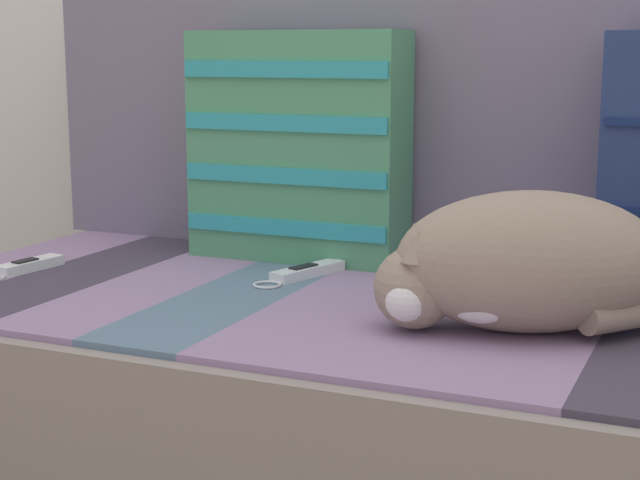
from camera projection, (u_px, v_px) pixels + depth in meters
name	position (u px, v px, depth m)	size (l,w,h in m)	color
couch	(395.00, 422.00, 1.61)	(1.76, 0.87, 0.42)	gray
sofa_backrest	(462.00, 126.00, 1.86)	(1.73, 0.14, 0.50)	slate
throw_pillow_striped	(298.00, 146.00, 1.84)	(0.41, 0.14, 0.43)	#4C9366
sleeping_cat	(518.00, 266.00, 1.37)	(0.43, 0.33, 0.20)	gray
game_remote_near	(305.00, 272.00, 1.72)	(0.11, 0.21, 0.02)	white
game_remote_far	(26.00, 266.00, 1.76)	(0.07, 0.19, 0.02)	white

